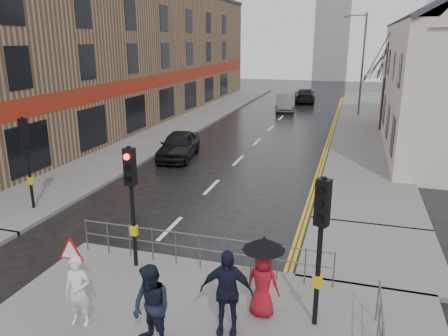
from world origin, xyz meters
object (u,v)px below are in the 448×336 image
Objects in this scene: pedestrian_a at (78,291)px; pedestrian_d at (226,292)px; pedestrian_b at (152,308)px; car_parked at (179,145)px; pedestrian_with_umbrella at (263,272)px; car_mid at (286,103)px.

pedestrian_d reaches higher than pedestrian_a.
pedestrian_b is 15.24m from car_parked.
pedestrian_d is at bearing 59.60° from pedestrian_b.
pedestrian_with_umbrella is (3.76, 1.48, 0.28)m from pedestrian_a.
pedestrian_b is 0.94× the size of pedestrian_d.
pedestrian_a is at bearing -158.51° from pedestrian_with_umbrella.
car_parked is (-7.22, 12.58, -0.51)m from pedestrian_with_umbrella.
car_parked is 17.90m from car_mid.
pedestrian_with_umbrella is 30.53m from car_mid.
pedestrian_with_umbrella is 0.42× the size of car_mid.
pedestrian_b is 0.43× the size of car_parked.
pedestrian_d is (1.29, 0.88, 0.06)m from pedestrian_b.
pedestrian_b is at bearing -13.31° from pedestrian_a.
pedestrian_with_umbrella reaches higher than pedestrian_b.
car_mid is at bearing 84.27° from pedestrian_a.
car_parked is at bearing 97.21° from pedestrian_a.
car_parked is at bearing -106.18° from car_mid.
car_mid is (2.98, 17.65, 0.03)m from car_parked.
car_parked is at bearing 119.83° from pedestrian_with_umbrella.
pedestrian_d is 14.95m from car_parked.
car_mid is at bearing 87.74° from pedestrian_d.
pedestrian_with_umbrella reaches higher than pedestrian_a.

